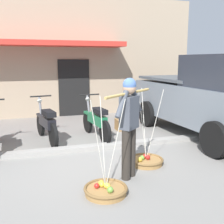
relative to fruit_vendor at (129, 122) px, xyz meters
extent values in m
plane|color=gray|center=(-0.43, 0.93, -0.98)|extent=(90.00, 90.00, 0.00)
cube|color=gray|center=(-0.43, 1.63, -0.93)|extent=(20.00, 0.24, 0.10)
cylinder|color=#2D2823|center=(0.07, 0.06, -0.55)|extent=(0.15, 0.15, 0.86)
cylinder|color=#2D2823|center=(-0.07, -0.06, -0.55)|extent=(0.15, 0.15, 0.86)
cube|color=#474C56|center=(0.00, 0.00, 0.15)|extent=(0.39, 0.37, 0.54)
sphere|color=tan|center=(0.00, 0.00, 0.56)|extent=(0.21, 0.21, 0.21)
sphere|color=#4C70B2|center=(0.00, 0.00, 0.61)|extent=(0.22, 0.22, 0.22)
cylinder|color=#474C56|center=(0.18, 0.16, 0.32)|extent=(0.31, 0.29, 0.43)
cylinder|color=#474C56|center=(-0.18, -0.16, 0.32)|extent=(0.31, 0.29, 0.43)
cylinder|color=tan|center=(0.00, 0.00, 0.47)|extent=(1.11, 0.96, 0.04)
cylinder|color=#9E7542|center=(0.54, 0.46, -0.93)|extent=(0.62, 0.62, 0.09)
torus|color=brown|center=(0.54, 0.46, -0.88)|extent=(0.66, 0.66, 0.05)
sphere|color=#B1201B|center=(0.57, 0.45, -0.84)|extent=(0.09, 0.09, 0.09)
sphere|color=red|center=(0.54, 0.53, -0.84)|extent=(0.09, 0.09, 0.09)
sphere|color=#69A33E|center=(0.46, 0.47, -0.84)|extent=(0.09, 0.09, 0.09)
sphere|color=gold|center=(0.38, 0.39, -0.84)|extent=(0.09, 0.09, 0.09)
cylinder|color=silver|center=(0.54, 0.60, -0.21)|extent=(0.01, 0.30, 1.36)
cylinder|color=silver|center=(0.42, 0.39, -0.21)|extent=(0.26, 0.15, 1.36)
cylinder|color=silver|center=(0.66, 0.39, -0.21)|extent=(0.26, 0.15, 1.36)
cylinder|color=#9E7542|center=(-0.54, -0.46, -0.93)|extent=(0.62, 0.62, 0.09)
torus|color=brown|center=(-0.54, -0.46, -0.88)|extent=(0.66, 0.66, 0.05)
sphere|color=yellow|center=(-0.51, -0.48, -0.85)|extent=(0.08, 0.08, 0.08)
sphere|color=gold|center=(-0.58, -0.36, -0.84)|extent=(0.09, 0.09, 0.09)
sphere|color=#6EAA41|center=(-0.51, -0.61, -0.84)|extent=(0.09, 0.09, 0.09)
sphere|color=yellow|center=(-0.58, -0.40, -0.85)|extent=(0.08, 0.08, 0.08)
sphere|color=yellow|center=(-0.53, -0.46, -0.84)|extent=(0.09, 0.09, 0.09)
sphere|color=red|center=(-0.67, -0.41, -0.85)|extent=(0.08, 0.08, 0.08)
cylinder|color=silver|center=(-0.54, -0.32, -0.21)|extent=(0.01, 0.30, 1.36)
cylinder|color=silver|center=(-0.66, -0.53, -0.21)|extent=(0.26, 0.15, 1.36)
cylinder|color=silver|center=(-0.42, -0.53, -0.21)|extent=(0.26, 0.15, 1.36)
cylinder|color=black|center=(-1.28, 3.21, -0.69)|extent=(0.18, 0.59, 0.58)
cylinder|color=black|center=(-1.06, 1.99, -0.69)|extent=(0.18, 0.59, 0.58)
cube|color=black|center=(-1.28, 3.21, -0.42)|extent=(0.19, 0.30, 0.06)
cube|color=black|center=(-1.15, 2.50, -0.47)|extent=(0.35, 0.92, 0.24)
cube|color=black|center=(-1.12, 2.32, -0.23)|extent=(0.31, 0.59, 0.12)
cylinder|color=slate|center=(-1.26, 3.11, -0.30)|extent=(0.11, 0.30, 0.76)
cylinder|color=black|center=(-1.25, 3.03, 0.09)|extent=(0.54, 0.13, 0.04)
sphere|color=silver|center=(-1.28, 3.19, -0.05)|extent=(0.11, 0.11, 0.11)
cylinder|color=black|center=(-0.02, 3.13, -0.69)|extent=(0.15, 0.59, 0.58)
cylinder|color=black|center=(0.13, 1.90, -0.69)|extent=(0.15, 0.59, 0.58)
cube|color=#19663D|center=(-0.02, 3.13, -0.42)|extent=(0.17, 0.29, 0.06)
cube|color=#19663D|center=(0.07, 2.42, -0.47)|extent=(0.31, 0.92, 0.24)
cube|color=black|center=(0.09, 2.24, -0.23)|extent=(0.28, 0.58, 0.12)
cylinder|color=slate|center=(0.00, 3.04, -0.30)|extent=(0.09, 0.30, 0.76)
cylinder|color=black|center=(0.01, 2.96, 0.09)|extent=(0.54, 0.10, 0.04)
sphere|color=silver|center=(-0.01, 3.11, -0.05)|extent=(0.11, 0.11, 0.11)
cube|color=slate|center=(2.93, 1.91, -0.12)|extent=(2.18, 4.81, 0.96)
cube|color=#4A5259|center=(2.86, 2.96, 0.46)|extent=(1.94, 2.45, 0.08)
cylinder|color=black|center=(2.07, 0.40, -0.60)|extent=(0.31, 0.77, 0.76)
cylinder|color=black|center=(3.79, 3.42, -0.60)|extent=(0.31, 0.77, 0.76)
cylinder|color=black|center=(1.89, 3.30, -0.60)|extent=(0.31, 0.77, 0.76)
cube|color=tan|center=(-1.91, 8.10, 1.12)|extent=(13.00, 5.00, 4.20)
cube|color=red|center=(-1.91, 5.10, 1.52)|extent=(7.15, 1.00, 0.16)
cube|color=black|center=(0.04, 5.58, 0.02)|extent=(1.10, 0.06, 2.00)
cube|color=olive|center=(1.02, 3.07, -0.82)|extent=(0.44, 0.36, 0.32)
camera|label=1|loc=(-1.58, -4.10, 1.00)|focal=43.78mm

